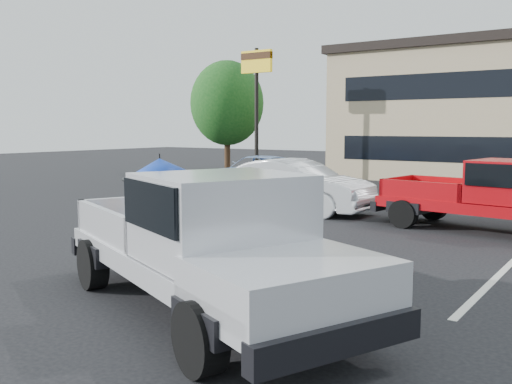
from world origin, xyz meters
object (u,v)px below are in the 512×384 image
at_px(tree_left, 227,103).
at_px(silver_sedan, 296,186).
at_px(red_pickup, 502,194).
at_px(motel_sign, 257,78).
at_px(blue_suv, 258,174).
at_px(silver_pickup, 213,238).

height_order(tree_left, silver_sedan, tree_left).
bearing_deg(silver_sedan, red_pickup, -92.31).
relative_size(tree_left, red_pickup, 1.12).
height_order(red_pickup, silver_sedan, red_pickup).
height_order(motel_sign, tree_left, tree_left).
distance_m(motel_sign, blue_suv, 6.13).
bearing_deg(motel_sign, red_pickup, -32.56).
relative_size(motel_sign, red_pickup, 1.12).
bearing_deg(tree_left, red_pickup, -33.67).
bearing_deg(red_pickup, blue_suv, 165.03).
distance_m(tree_left, silver_sedan, 15.18).
height_order(motel_sign, blue_suv, motel_sign).
bearing_deg(silver_pickup, red_pickup, 101.22).
distance_m(red_pickup, silver_sedan, 5.66).
relative_size(silver_pickup, blue_suv, 1.23).
bearing_deg(silver_sedan, blue_suv, 46.94).
bearing_deg(tree_left, blue_suv, -45.48).
distance_m(motel_sign, silver_pickup, 19.55).
xyz_separation_m(motel_sign, silver_sedan, (6.55, -7.50, -3.89)).
distance_m(tree_left, red_pickup, 19.67).
bearing_deg(blue_suv, silver_pickup, -60.69).
distance_m(motel_sign, red_pickup, 14.95).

